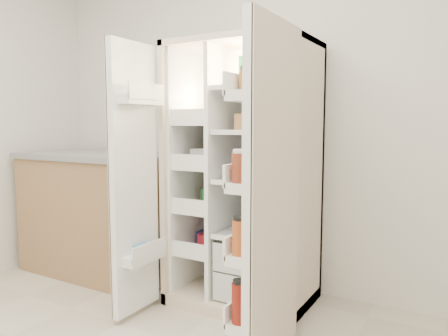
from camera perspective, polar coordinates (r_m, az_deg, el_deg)
The scene contains 5 objects.
wall_back at distance 3.30m, azimuth 4.96°, elevation 7.62°, with size 4.00×0.02×2.70m, color white.
refrigerator at distance 3.00m, azimuth 3.38°, elevation -3.83°, with size 0.92×0.70×1.80m.
freezer_door at distance 2.77m, azimuth -11.94°, elevation -1.65°, with size 0.15×0.40×1.72m.
fridge_door at distance 2.16m, azimuth 6.10°, elevation -4.12°, with size 0.17×0.58×1.72m.
kitchen_counter at distance 3.73m, azimuth -15.81°, elevation -5.80°, with size 1.39×0.74×1.01m.
Camera 1 is at (1.40, -0.99, 1.25)m, focal length 34.00 mm.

